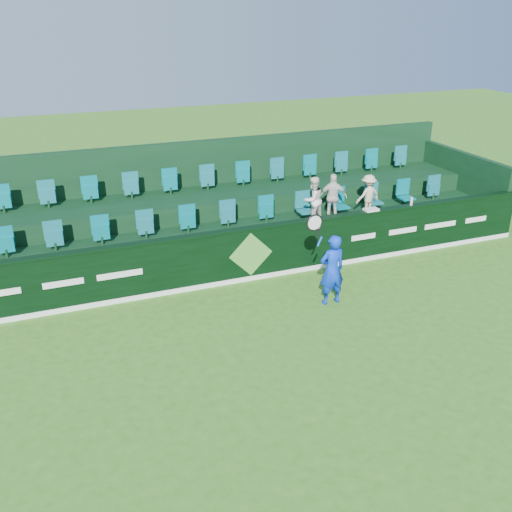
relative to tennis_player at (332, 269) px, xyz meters
name	(u,v)px	position (x,y,z in m)	size (l,w,h in m)	color
ground	(325,367)	(-1.27, -2.19, -0.84)	(60.00, 60.00, 0.00)	#316D1A
sponsor_hoarding	(249,254)	(-1.27, 1.81, -0.16)	(16.00, 0.25, 1.35)	black
stand_tier_front	(234,248)	(-1.27, 2.91, -0.44)	(16.00, 2.00, 0.80)	black
stand_tier_back	(212,215)	(-1.27, 4.81, -0.19)	(16.00, 1.80, 1.30)	black
stand_rear	(207,192)	(-1.27, 5.25, 0.38)	(16.00, 4.10, 2.60)	black
seat_row_front	(229,217)	(-1.27, 3.31, 0.26)	(13.50, 0.50, 0.60)	#146770
seat_row_back	(208,181)	(-1.27, 5.11, 0.76)	(13.50, 0.50, 0.60)	#146770
tennis_player	(332,269)	(0.00, 0.00, 0.00)	(1.09, 0.41, 2.28)	#0C32CC
spectator_left	(313,200)	(0.97, 2.93, 0.59)	(0.61, 0.47, 1.25)	white
spectator_middle	(333,197)	(1.57, 2.93, 0.60)	(0.75, 0.31, 1.28)	silver
spectator_right	(368,195)	(2.66, 2.93, 0.53)	(0.73, 0.42, 1.14)	beige
towel	(371,210)	(2.07, 1.81, 0.54)	(0.37, 0.24, 0.05)	silver
drinks_bottle	(412,201)	(3.28, 1.81, 0.62)	(0.07, 0.07, 0.21)	silver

